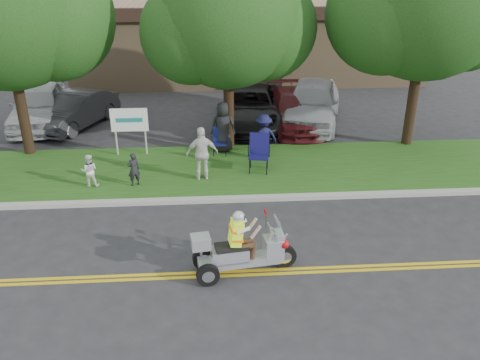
{
  "coord_description": "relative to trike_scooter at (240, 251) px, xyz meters",
  "views": [
    {
      "loc": [
        -0.29,
        -9.97,
        6.82
      ],
      "look_at": [
        0.54,
        2.0,
        1.16
      ],
      "focal_mm": 38.0,
      "sensor_mm": 36.0,
      "label": 1
    }
  ],
  "objects": [
    {
      "name": "tree_right",
      "position": [
        6.69,
        7.48,
        4.48
      ],
      "size": [
        6.86,
        5.6,
        8.07
      ],
      "color": "#332114",
      "rests_on": "ground"
    },
    {
      "name": "business_sign",
      "position": [
        -3.27,
        7.04,
        0.71
      ],
      "size": [
        1.25,
        0.06,
        1.75
      ],
      "color": "silver",
      "rests_on": "ground"
    },
    {
      "name": "child_left",
      "position": [
        -2.88,
        4.54,
        0.08
      ],
      "size": [
        0.45,
        0.39,
        1.04
      ],
      "primitive_type": "imported",
      "rotation": [
        0.0,
        0.0,
        3.59
      ],
      "color": "black",
      "rests_on": "grass_verge"
    },
    {
      "name": "tree_left",
      "position": [
        -6.81,
        7.48,
        4.3
      ],
      "size": [
        6.62,
        5.4,
        7.78
      ],
      "color": "#332114",
      "rests_on": "ground"
    },
    {
      "name": "parked_car_mid",
      "position": [
        1.13,
        10.23,
        0.19
      ],
      "size": [
        3.11,
        5.58,
        1.47
      ],
      "primitive_type": "imported",
      "rotation": [
        0.0,
        0.0,
        -0.13
      ],
      "color": "black",
      "rests_on": "ground"
    },
    {
      "name": "spectator_adult_right",
      "position": [
        -0.82,
        4.87,
        0.39
      ],
      "size": [
        1.03,
        0.53,
        1.68
      ],
      "primitive_type": "imported",
      "rotation": [
        0.0,
        0.0,
        3.27
      ],
      "color": "silver",
      "rests_on": "grass_verge"
    },
    {
      "name": "lawn_chair_a",
      "position": [
        0.98,
        5.43,
        0.23
      ],
      "size": [
        0.72,
        0.74,
        1.19
      ],
      "rotation": [
        0.0,
        0.0,
        -0.16
      ],
      "color": "black",
      "rests_on": "grass_verge"
    },
    {
      "name": "centerline_near",
      "position": [
        -0.37,
        -0.14,
        -0.54
      ],
      "size": [
        60.0,
        0.1,
        0.01
      ],
      "primitive_type": "cube",
      "color": "gold",
      "rests_on": "ground"
    },
    {
      "name": "lawn_chair_b",
      "position": [
        -0.23,
        6.93,
        0.07
      ],
      "size": [
        0.51,
        0.53,
        0.92
      ],
      "rotation": [
        0.0,
        0.0,
        -0.05
      ],
      "color": "black",
      "rests_on": "grass_verge"
    },
    {
      "name": "parked_car_far_right",
      "position": [
        3.63,
        10.16,
        0.34
      ],
      "size": [
        3.46,
        5.59,
        1.78
      ],
      "primitive_type": "imported",
      "rotation": [
        0.0,
        0.0,
        -0.28
      ],
      "color": "#A3A5AA",
      "rests_on": "ground"
    },
    {
      "name": "parked_car_left",
      "position": [
        -5.87,
        10.43,
        0.14
      ],
      "size": [
        3.03,
        4.41,
        1.38
      ],
      "primitive_type": "imported",
      "rotation": [
        0.0,
        0.0,
        -0.42
      ],
      "color": "#28282A",
      "rests_on": "ground"
    },
    {
      "name": "parked_car_right",
      "position": [
        2.88,
        9.88,
        0.15
      ],
      "size": [
        2.0,
        4.82,
        1.39
      ],
      "primitive_type": "imported",
      "rotation": [
        0.0,
        0.0,
        0.01
      ],
      "color": "#4F1216",
      "rests_on": "ground"
    },
    {
      "name": "centerline_far",
      "position": [
        -0.37,
        0.02,
        -0.54
      ],
      "size": [
        60.0,
        0.1,
        0.01
      ],
      "primitive_type": "cube",
      "color": "gold",
      "rests_on": "ground"
    },
    {
      "name": "ground",
      "position": [
        -0.37,
        0.44,
        -0.55
      ],
      "size": [
        120.0,
        120.0,
        0.0
      ],
      "primitive_type": "plane",
      "color": "#28282B",
      "rests_on": "ground"
    },
    {
      "name": "tree_mid",
      "position": [
        0.18,
        7.68,
        3.88
      ],
      "size": [
        5.88,
        4.8,
        7.05
      ],
      "color": "#332114",
      "rests_on": "ground"
    },
    {
      "name": "grass_verge",
      "position": [
        -0.37,
        5.64,
        -0.49
      ],
      "size": [
        60.0,
        4.0,
        0.1
      ],
      "primitive_type": "cube",
      "color": "#234E15",
      "rests_on": "ground"
    },
    {
      "name": "spectator_chair_b",
      "position": [
        -0.1,
        7.14,
        0.44
      ],
      "size": [
        0.88,
        0.58,
        1.76
      ],
      "primitive_type": "imported",
      "rotation": [
        0.0,
        0.0,
        3.11
      ],
      "color": "black",
      "rests_on": "grass_verge"
    },
    {
      "name": "parked_car_far_left",
      "position": [
        -7.37,
        10.73,
        0.28
      ],
      "size": [
        2.45,
        5.05,
        1.66
      ],
      "primitive_type": "imported",
      "rotation": [
        0.0,
        0.0,
        0.1
      ],
      "color": "#B4B6BC",
      "rests_on": "ground"
    },
    {
      "name": "commercial_building",
      "position": [
        1.63,
        19.42,
        1.46
      ],
      "size": [
        18.0,
        8.2,
        4.0
      ],
      "color": "#9E7F5B",
      "rests_on": "ground"
    },
    {
      "name": "curb",
      "position": [
        -0.37,
        3.49,
        -0.49
      ],
      "size": [
        60.0,
        0.25,
        0.12
      ],
      "primitive_type": "cube",
      "color": "#A8A89E",
      "rests_on": "ground"
    },
    {
      "name": "trike_scooter",
      "position": [
        0.0,
        0.0,
        0.0
      ],
      "size": [
        2.41,
        0.89,
        1.57
      ],
      "rotation": [
        0.0,
        0.0,
        0.14
      ],
      "color": "black",
      "rests_on": "ground"
    },
    {
      "name": "child_right",
      "position": [
        -4.21,
        4.58,
        0.06
      ],
      "size": [
        0.52,
        0.42,
        1.01
      ],
      "primitive_type": "imported",
      "rotation": [
        0.0,
        0.0,
        3.22
      ],
      "color": "white",
      "rests_on": "grass_verge"
    },
    {
      "name": "spectator_chair_a",
      "position": [
        1.23,
        6.35,
        0.33
      ],
      "size": [
        1.14,
        0.89,
        1.56
      ],
      "primitive_type": "imported",
      "rotation": [
        0.0,
        0.0,
        3.5
      ],
      "color": "#16193F",
      "rests_on": "grass_verge"
    }
  ]
}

